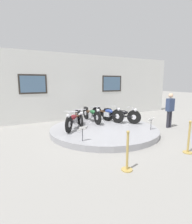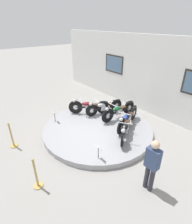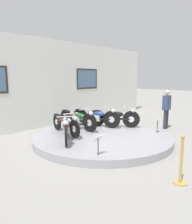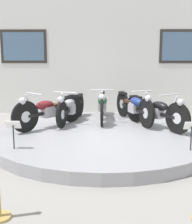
{
  "view_description": "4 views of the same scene",
  "coord_description": "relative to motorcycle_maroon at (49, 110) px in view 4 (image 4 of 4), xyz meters",
  "views": [
    {
      "loc": [
        -3.72,
        -6.39,
        2.17
      ],
      "look_at": [
        -0.3,
        0.18,
        0.89
      ],
      "focal_mm": 28.0,
      "sensor_mm": 36.0,
      "label": 1
    },
    {
      "loc": [
        4.94,
        -4.04,
        4.22
      ],
      "look_at": [
        -0.03,
        -0.06,
        0.93
      ],
      "focal_mm": 28.0,
      "sensor_mm": 36.0,
      "label": 2
    },
    {
      "loc": [
        -5.38,
        -4.76,
        2.15
      ],
      "look_at": [
        -0.1,
        0.2,
        0.99
      ],
      "focal_mm": 35.0,
      "sensor_mm": 36.0,
      "label": 3
    },
    {
      "loc": [
        0.03,
        -6.42,
        1.87
      ],
      "look_at": [
        -0.13,
        -0.02,
        0.65
      ],
      "focal_mm": 50.0,
      "sensor_mm": 36.0,
      "label": 4
    }
  ],
  "objects": [
    {
      "name": "motorcycle_black",
      "position": [
        2.41,
        -0.0,
        -0.01
      ],
      "size": [
        1.17,
        1.7,
        0.8
      ],
      "color": "black",
      "rests_on": "display_platform"
    },
    {
      "name": "ground_plane",
      "position": [
        1.2,
        -0.42,
        -0.61
      ],
      "size": [
        60.0,
        60.0,
        0.0
      ],
      "primitive_type": "plane",
      "color": "gray"
    },
    {
      "name": "info_placard_front_centre",
      "position": [
        2.74,
        -1.64,
        -0.03
      ],
      "size": [
        0.26,
        0.11,
        0.51
      ],
      "color": "#333338",
      "rests_on": "display_platform"
    },
    {
      "name": "display_platform",
      "position": [
        1.2,
        -0.42,
        -0.51
      ],
      "size": [
        4.62,
        4.62,
        0.22
      ],
      "primitive_type": "cylinder",
      "color": "#99999E",
      "rests_on": "ground_plane"
    },
    {
      "name": "motorcycle_blue",
      "position": [
        1.97,
        0.57,
        -0.0
      ],
      "size": [
        0.77,
        1.92,
        0.81
      ],
      "color": "black",
      "rests_on": "display_platform"
    },
    {
      "name": "motorcycle_green",
      "position": [
        1.2,
        0.8,
        -0.0
      ],
      "size": [
        0.54,
        2.01,
        0.81
      ],
      "color": "black",
      "rests_on": "display_platform"
    },
    {
      "name": "motorcycle_maroon",
      "position": [
        0.0,
        0.0,
        0.0
      ],
      "size": [
        1.34,
        1.58,
        0.81
      ],
      "color": "black",
      "rests_on": "display_platform"
    },
    {
      "name": "motorcycle_silver",
      "position": [
        0.44,
        0.57,
        -0.03
      ],
      "size": [
        0.6,
        1.92,
        0.78
      ],
      "color": "black",
      "rests_on": "display_platform"
    },
    {
      "name": "info_placard_front_left",
      "position": [
        -0.33,
        -1.64,
        -0.03
      ],
      "size": [
        0.26,
        0.11,
        0.51
      ],
      "color": "#333338",
      "rests_on": "display_platform"
    },
    {
      "name": "back_wall",
      "position": [
        1.2,
        2.84,
        1.26
      ],
      "size": [
        14.0,
        0.22,
        3.74
      ],
      "color": "silver",
      "rests_on": "ground_plane"
    }
  ]
}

